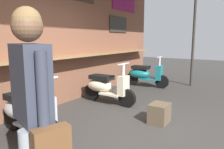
{
  "coord_description": "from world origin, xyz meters",
  "views": [
    {
      "loc": [
        -3.06,
        -1.75,
        1.5
      ],
      "look_at": [
        1.05,
        0.87,
        0.7
      ],
      "focal_mm": 35.28,
      "sensor_mm": 36.0,
      "label": 1
    }
  ],
  "objects_px": {
    "scooter_cream": "(106,87)",
    "scooter_teal": "(144,74)",
    "shopper_with_handbag": "(32,95)",
    "merchandise_crate": "(159,113)",
    "scooter_silver": "(26,112)"
  },
  "relations": [
    {
      "from": "shopper_with_handbag",
      "to": "merchandise_crate",
      "type": "xyz_separation_m",
      "value": [
        2.58,
        -0.09,
        -0.89
      ]
    },
    {
      "from": "scooter_cream",
      "to": "shopper_with_handbag",
      "type": "xyz_separation_m",
      "value": [
        -3.1,
        -1.42,
        0.68
      ]
    },
    {
      "from": "scooter_silver",
      "to": "scooter_cream",
      "type": "xyz_separation_m",
      "value": [
        2.15,
        0.0,
        0.0
      ]
    },
    {
      "from": "scooter_cream",
      "to": "scooter_teal",
      "type": "relative_size",
      "value": 1.0
    },
    {
      "from": "scooter_cream",
      "to": "shopper_with_handbag",
      "type": "bearing_deg",
      "value": -64.13
    },
    {
      "from": "shopper_with_handbag",
      "to": "scooter_teal",
      "type": "bearing_deg",
      "value": 35.26
    },
    {
      "from": "shopper_with_handbag",
      "to": "merchandise_crate",
      "type": "relative_size",
      "value": 4.39
    },
    {
      "from": "scooter_teal",
      "to": "shopper_with_handbag",
      "type": "distance_m",
      "value": 5.49
    },
    {
      "from": "merchandise_crate",
      "to": "scooter_teal",
      "type": "bearing_deg",
      "value": 29.52
    },
    {
      "from": "scooter_silver",
      "to": "scooter_teal",
      "type": "distance_m",
      "value": 4.31
    },
    {
      "from": "merchandise_crate",
      "to": "shopper_with_handbag",
      "type": "bearing_deg",
      "value": 177.91
    },
    {
      "from": "scooter_cream",
      "to": "shopper_with_handbag",
      "type": "relative_size",
      "value": 0.81
    },
    {
      "from": "scooter_cream",
      "to": "scooter_teal",
      "type": "bearing_deg",
      "value": 91.18
    },
    {
      "from": "scooter_silver",
      "to": "merchandise_crate",
      "type": "xyz_separation_m",
      "value": [
        1.63,
        -1.52,
        -0.21
      ]
    },
    {
      "from": "scooter_silver",
      "to": "scooter_cream",
      "type": "relative_size",
      "value": 1.0
    }
  ]
}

